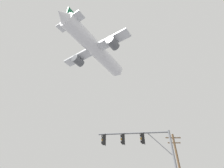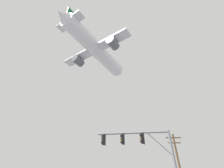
% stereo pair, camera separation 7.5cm
% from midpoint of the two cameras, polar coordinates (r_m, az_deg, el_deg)
% --- Properties ---
extents(signal_pole_near, '(6.67, 1.10, 6.37)m').
position_cam_midpoint_polar(signal_pole_near, '(15.52, 10.60, -21.44)').
color(signal_pole_near, slate).
rests_on(signal_pole_near, ground).
extents(utility_pole, '(2.20, 0.28, 8.51)m').
position_cam_midpoint_polar(utility_pole, '(24.83, 22.90, -25.24)').
color(utility_pole, brown).
rests_on(utility_pole, ground).
extents(airplane, '(18.74, 24.27, 7.36)m').
position_cam_midpoint_polar(airplane, '(44.06, -5.82, 12.20)').
color(airplane, white).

